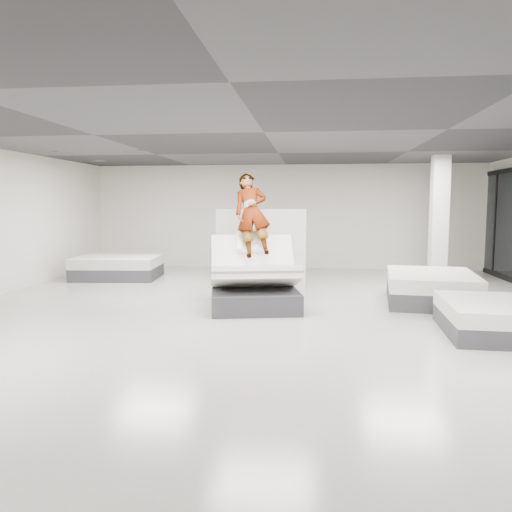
% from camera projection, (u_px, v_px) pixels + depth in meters
% --- Properties ---
extents(room, '(14.00, 14.04, 3.20)m').
position_uv_depth(room, '(264.00, 227.00, 8.57)').
color(room, '#ADAAA4').
rests_on(room, ground).
extents(hero_bed, '(2.01, 2.44, 1.47)m').
position_uv_depth(hero_bed, '(253.00, 284.00, 9.71)').
color(hero_bed, '#36373B').
rests_on(hero_bed, floor).
extents(person, '(1.01, 1.92, 1.26)m').
position_uv_depth(person, '(252.00, 234.00, 9.95)').
color(person, slate).
rests_on(person, hero_bed).
extents(remote, '(0.08, 0.15, 0.08)m').
position_uv_depth(remote, '(265.00, 247.00, 9.65)').
color(remote, black).
rests_on(remote, person).
extents(divider_panel, '(2.04, 0.48, 1.88)m').
position_uv_depth(divider_panel, '(261.00, 250.00, 11.44)').
color(divider_panel, white).
rests_on(divider_panel, floor).
extents(flat_bed_right_far, '(1.93, 2.42, 0.61)m').
position_uv_depth(flat_bed_right_far, '(431.00, 288.00, 10.08)').
color(flat_bed_right_far, '#36373B').
rests_on(flat_bed_right_far, floor).
extents(flat_bed_right_near, '(1.49, 1.92, 0.51)m').
position_uv_depth(flat_bed_right_near, '(491.00, 318.00, 7.64)').
color(flat_bed_right_near, '#36373B').
rests_on(flat_bed_right_near, floor).
extents(flat_bed_left_far, '(2.28, 1.79, 0.59)m').
position_uv_depth(flat_bed_left_far, '(118.00, 267.00, 13.39)').
color(flat_bed_left_far, '#36373B').
rests_on(flat_bed_left_far, floor).
extents(column, '(0.40, 0.40, 3.20)m').
position_uv_depth(column, '(439.00, 220.00, 12.57)').
color(column, silver).
rests_on(column, floor).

